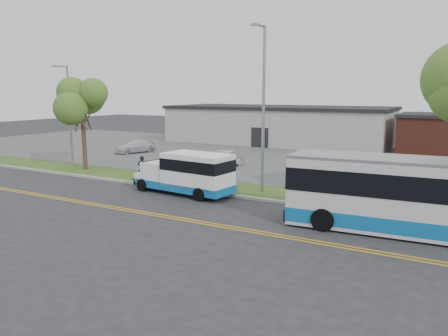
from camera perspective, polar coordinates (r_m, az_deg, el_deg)
The scene contains 18 objects.
ground at distance 25.04m, azimuth -3.95°, elevation -3.80°, with size 140.00×140.00×0.00m, color #28282B.
lane_line_north at distance 22.03m, azimuth -9.46°, elevation -5.81°, with size 70.00×0.12×0.01m, color #C68E17.
lane_line_south at distance 21.81m, azimuth -9.96°, elevation -5.99°, with size 70.00×0.12×0.01m, color #C68E17.
curb at distance 25.92m, azimuth -2.62°, elevation -3.15°, with size 80.00×0.30×0.15m, color #9E9B93.
verge at distance 27.44m, azimuth -0.63°, elevation -2.46°, with size 80.00×3.30×0.10m, color #2A4E1A.
parking_lot at distance 40.08m, azimuth 9.48°, elevation 1.32°, with size 80.00×25.00×0.10m, color #4C4C4F.
commercial_building at distance 51.27m, azimuth 7.05°, elevation 5.62°, with size 25.40×10.40×4.35m.
brick_wing at distance 46.58m, azimuth 25.71°, elevation 4.03°, with size 6.30×7.30×3.90m.
tree_west at distance 34.62m, azimuth -18.05°, elevation 8.09°, with size 4.40×4.40×6.91m.
streetlight_near at distance 25.29m, azimuth 5.11°, elevation 8.30°, with size 0.35×1.53×9.50m.
streetlight_far at distance 39.09m, azimuth -19.62°, elevation 7.20°, with size 0.35×1.53×8.00m.
shuttle_bus at distance 25.48m, azimuth -4.61°, elevation -0.56°, with size 6.57×2.69×2.46m.
transit_bus at distance 19.87m, azimuth 25.18°, elevation -3.55°, with size 11.70×3.41×3.21m.
pedestrian at distance 29.47m, azimuth -10.63°, elevation -0.03°, with size 0.61×0.40×1.66m, color black.
parked_car_a at distance 34.27m, azimuth 0.00°, elevation 1.20°, with size 1.37×3.92×1.29m, color #A9ABB0.
parked_car_b at distance 43.49m, azimuth -11.50°, elevation 2.77°, with size 1.65×4.05×1.18m, color silver.
grocery_bag_left at distance 29.60m, azimuth -11.34°, elevation -1.33°, with size 0.32×0.32×0.32m, color white.
grocery_bag_right at distance 29.59m, azimuth -9.83°, elevation -1.28°, with size 0.32×0.32×0.32m, color white.
Camera 1 is at (13.38, -20.33, 5.90)m, focal length 35.00 mm.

